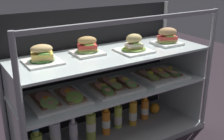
# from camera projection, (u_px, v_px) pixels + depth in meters

# --- Properties ---
(ground_plane) EXTENTS (6.00, 6.00, 0.02)m
(ground_plane) POSITION_uv_depth(u_px,v_px,m) (112.00, 139.00, 2.07)
(ground_plane) COLOR black
(ground_plane) RESTS_ON ground
(case_base_deck) EXTENTS (1.37, 0.52, 0.04)m
(case_base_deck) POSITION_uv_depth(u_px,v_px,m) (112.00, 136.00, 2.06)
(case_base_deck) COLOR #A0A5A4
(case_base_deck) RESTS_ON ground
(case_frame) EXTENTS (1.37, 0.52, 0.91)m
(case_frame) POSITION_uv_depth(u_px,v_px,m) (100.00, 68.00, 2.02)
(case_frame) COLOR gray
(case_frame) RESTS_ON ground
(riser_lower_tier) EXTENTS (1.31, 0.45, 0.35)m
(riser_lower_tier) POSITION_uv_depth(u_px,v_px,m) (112.00, 111.00, 1.99)
(riser_lower_tier) COLOR silver
(riser_lower_tier) RESTS_ON case_base_deck
(shelf_lower_glass) EXTENTS (1.33, 0.47, 0.01)m
(shelf_lower_glass) POSITION_uv_depth(u_px,v_px,m) (112.00, 87.00, 1.93)
(shelf_lower_glass) COLOR silver
(shelf_lower_glass) RESTS_ON riser_lower_tier
(riser_upper_tier) EXTENTS (1.31, 0.45, 0.22)m
(riser_upper_tier) POSITION_uv_depth(u_px,v_px,m) (112.00, 71.00, 1.89)
(riser_upper_tier) COLOR silver
(riser_upper_tier) RESTS_ON shelf_lower_glass
(shelf_upper_glass) EXTENTS (1.33, 0.47, 0.01)m
(shelf_upper_glass) POSITION_uv_depth(u_px,v_px,m) (112.00, 54.00, 1.85)
(shelf_upper_glass) COLOR silver
(shelf_upper_glass) RESTS_ON riser_upper_tier
(plated_roll_sandwich_mid_right) EXTENTS (0.21, 0.21, 0.11)m
(plated_roll_sandwich_mid_right) POSITION_uv_depth(u_px,v_px,m) (42.00, 56.00, 1.64)
(plated_roll_sandwich_mid_right) COLOR white
(plated_roll_sandwich_mid_right) RESTS_ON shelf_upper_glass
(plated_roll_sandwich_far_left) EXTENTS (0.18, 0.18, 0.12)m
(plated_roll_sandwich_far_left) POSITION_uv_depth(u_px,v_px,m) (87.00, 48.00, 1.81)
(plated_roll_sandwich_far_left) COLOR white
(plated_roll_sandwich_far_left) RESTS_ON shelf_upper_glass
(plated_roll_sandwich_center) EXTENTS (0.21, 0.21, 0.12)m
(plated_roll_sandwich_center) POSITION_uv_depth(u_px,v_px,m) (134.00, 46.00, 1.86)
(plated_roll_sandwich_center) COLOR white
(plated_roll_sandwich_center) RESTS_ON shelf_upper_glass
(plated_roll_sandwich_mid_left) EXTENTS (0.18, 0.18, 0.12)m
(plated_roll_sandwich_mid_left) POSITION_uv_depth(u_px,v_px,m) (167.00, 38.00, 2.04)
(plated_roll_sandwich_mid_left) COLOR white
(plated_roll_sandwich_mid_left) RESTS_ON shelf_upper_glass
(open_sandwich_tray_far_left) EXTENTS (0.34, 0.31, 0.06)m
(open_sandwich_tray_far_left) POSITION_uv_depth(u_px,v_px,m) (58.00, 98.00, 1.70)
(open_sandwich_tray_far_left) COLOR white
(open_sandwich_tray_far_left) RESTS_ON shelf_lower_glass
(open_sandwich_tray_far_right) EXTENTS (0.34, 0.31, 0.06)m
(open_sandwich_tray_far_right) POSITION_uv_depth(u_px,v_px,m) (113.00, 85.00, 1.89)
(open_sandwich_tray_far_right) COLOR white
(open_sandwich_tray_far_right) RESTS_ON shelf_lower_glass
(open_sandwich_tray_mid_right) EXTENTS (0.34, 0.31, 0.06)m
(open_sandwich_tray_mid_right) POSITION_uv_depth(u_px,v_px,m) (160.00, 74.00, 2.09)
(open_sandwich_tray_mid_right) COLOR white
(open_sandwich_tray_mid_right) RESTS_ON shelf_lower_glass
(juice_bottle_front_left_end) EXTENTS (0.07, 0.07, 0.24)m
(juice_bottle_front_left_end) POSITION_uv_depth(u_px,v_px,m) (55.00, 135.00, 1.85)
(juice_bottle_front_left_end) COLOR white
(juice_bottle_front_left_end) RESTS_ON case_base_deck
(juice_bottle_back_center) EXTENTS (0.06, 0.06, 0.20)m
(juice_bottle_back_center) POSITION_uv_depth(u_px,v_px,m) (73.00, 131.00, 1.93)
(juice_bottle_back_center) COLOR white
(juice_bottle_back_center) RESTS_ON case_base_deck
(juice_bottle_back_left) EXTENTS (0.07, 0.07, 0.25)m
(juice_bottle_back_left) POSITION_uv_depth(u_px,v_px,m) (91.00, 125.00, 1.95)
(juice_bottle_back_left) COLOR #B3C84B
(juice_bottle_back_left) RESTS_ON case_base_deck
(juice_bottle_front_middle) EXTENTS (0.06, 0.06, 0.23)m
(juice_bottle_front_middle) POSITION_uv_depth(u_px,v_px,m) (106.00, 122.00, 2.01)
(juice_bottle_front_middle) COLOR orange
(juice_bottle_front_middle) RESTS_ON case_base_deck
(juice_bottle_front_fourth) EXTENTS (0.06, 0.06, 0.21)m
(juice_bottle_front_fourth) POSITION_uv_depth(u_px,v_px,m) (118.00, 117.00, 2.10)
(juice_bottle_front_fourth) COLOR #BFD94E
(juice_bottle_front_fourth) RESTS_ON case_base_deck
(juice_bottle_near_post) EXTENTS (0.06, 0.06, 0.24)m
(juice_bottle_near_post) POSITION_uv_depth(u_px,v_px,m) (133.00, 113.00, 2.13)
(juice_bottle_near_post) COLOR gold
(juice_bottle_near_post) RESTS_ON case_base_deck
(juice_bottle_front_second) EXTENTS (0.06, 0.06, 0.20)m
(juice_bottle_front_second) POSITION_uv_depth(u_px,v_px,m) (145.00, 109.00, 2.23)
(juice_bottle_front_second) COLOR orange
(juice_bottle_front_second) RESTS_ON case_base_deck
(orange_fruit_beside_bottles) EXTENTS (0.08, 0.08, 0.08)m
(orange_fruit_beside_bottles) POSITION_uv_depth(u_px,v_px,m) (155.00, 108.00, 2.33)
(orange_fruit_beside_bottles) COLOR orange
(orange_fruit_beside_bottles) RESTS_ON case_base_deck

